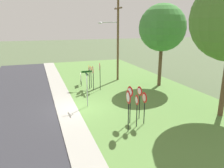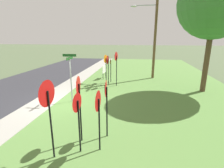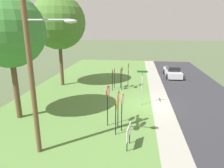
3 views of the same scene
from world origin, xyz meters
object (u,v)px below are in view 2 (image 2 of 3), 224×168
(stop_sign_far_left, at_px, (106,63))
(yield_sign_center, at_px, (77,110))
(yield_sign_far_right, at_px, (98,107))
(oak_tree_left, at_px, (215,2))
(stop_sign_near_left, at_px, (116,62))
(utility_pole, at_px, (154,25))
(notice_board, at_px, (104,70))
(yield_sign_near_left, at_px, (79,94))
(stop_sign_far_center, at_px, (110,64))
(street_name_post, at_px, (71,74))
(stop_sign_near_right, at_px, (108,64))
(yield_sign_near_right, at_px, (106,96))
(yield_sign_far_left, at_px, (48,101))

(stop_sign_far_left, height_order, yield_sign_center, stop_sign_far_left)
(yield_sign_far_right, bearing_deg, yield_sign_center, -69.55)
(stop_sign_far_left, xyz_separation_m, oak_tree_left, (1.03, 7.40, 4.22))
(stop_sign_near_left, xyz_separation_m, utility_pole, (-3.26, 2.96, 2.93))
(utility_pole, distance_m, notice_board, 6.06)
(stop_sign_far_left, bearing_deg, yield_sign_near_left, 15.46)
(stop_sign_far_center, xyz_separation_m, notice_board, (-1.22, -0.79, -0.74))
(street_name_post, bearing_deg, stop_sign_near_right, 157.92)
(stop_sign_far_center, bearing_deg, yield_sign_near_right, -1.12)
(oak_tree_left, bearing_deg, stop_sign_far_left, -97.89)
(stop_sign_far_center, bearing_deg, stop_sign_near_right, -11.39)
(stop_sign_far_left, height_order, street_name_post, street_name_post)
(yield_sign_near_left, relative_size, oak_tree_left, 0.30)
(street_name_post, relative_size, oak_tree_left, 0.35)
(stop_sign_near_left, height_order, stop_sign_near_right, stop_sign_near_left)
(stop_sign_near_left, xyz_separation_m, yield_sign_center, (8.50, -0.11, -0.40))
(stop_sign_near_right, distance_m, oak_tree_left, 8.30)
(yield_sign_near_left, height_order, yield_sign_near_right, yield_sign_near_left)
(yield_sign_near_right, xyz_separation_m, yield_sign_far_right, (0.88, -0.09, -0.09))
(stop_sign_far_center, height_order, yield_sign_far_left, yield_sign_far_left)
(yield_sign_far_right, bearing_deg, notice_board, -167.40)
(yield_sign_near_left, relative_size, notice_board, 2.01)
(stop_sign_near_right, bearing_deg, yield_sign_near_right, 15.56)
(yield_sign_far_left, bearing_deg, stop_sign_far_left, -175.22)
(yield_sign_far_right, bearing_deg, yield_sign_near_left, -116.23)
(utility_pole, bearing_deg, yield_sign_center, -14.66)
(stop_sign_far_center, xyz_separation_m, yield_sign_near_left, (8.94, 0.36, 0.30))
(stop_sign_far_center, distance_m, yield_sign_center, 9.59)
(yield_sign_center, xyz_separation_m, utility_pole, (-11.75, 3.08, 3.33))
(stop_sign_near_left, distance_m, oak_tree_left, 7.60)
(stop_sign_near_left, height_order, stop_sign_far_center, stop_sign_near_left)
(yield_sign_far_left, distance_m, oak_tree_left, 11.86)
(stop_sign_far_center, relative_size, yield_sign_far_right, 1.02)
(yield_sign_far_right, relative_size, yield_sign_center, 1.02)
(street_name_post, distance_m, notice_board, 6.36)
(stop_sign_far_left, distance_m, yield_sign_near_left, 8.43)
(yield_sign_near_left, height_order, notice_board, yield_sign_near_left)
(stop_sign_near_left, height_order, notice_board, stop_sign_near_left)
(oak_tree_left, bearing_deg, stop_sign_near_left, -94.20)
(stop_sign_near_left, distance_m, street_name_post, 4.52)
(stop_sign_near_right, height_order, stop_sign_far_left, stop_sign_far_left)
(yield_sign_far_right, xyz_separation_m, oak_tree_left, (-7.81, 5.92, 4.36))
(stop_sign_far_left, relative_size, yield_sign_near_left, 0.96)
(stop_sign_far_center, distance_m, utility_pole, 5.36)
(yield_sign_near_left, relative_size, yield_sign_center, 1.19)
(yield_sign_near_left, relative_size, utility_pole, 0.28)
(yield_sign_near_left, bearing_deg, oak_tree_left, 130.68)
(stop_sign_near_right, bearing_deg, street_name_post, -14.94)
(stop_sign_far_left, distance_m, yield_sign_near_right, 8.11)
(yield_sign_far_left, xyz_separation_m, oak_tree_left, (-8.44, 7.32, 4.00))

